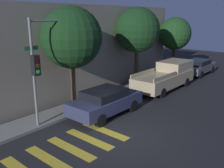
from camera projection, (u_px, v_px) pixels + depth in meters
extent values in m
plane|color=black|center=(121.00, 135.00, 11.18)|extent=(60.00, 60.00, 0.00)
cube|color=slate|center=(64.00, 112.00, 13.68)|extent=(26.00, 1.65, 0.14)
cube|color=gray|center=(18.00, 53.00, 15.56)|extent=(26.00, 6.00, 5.83)
cube|color=gold|center=(49.00, 159.00, 9.26)|extent=(0.45, 2.60, 0.00)
cube|color=gold|center=(71.00, 148.00, 10.02)|extent=(0.45, 2.60, 0.00)
cube|color=gold|center=(89.00, 139.00, 10.78)|extent=(0.45, 2.60, 0.00)
cube|color=gold|center=(105.00, 131.00, 11.54)|extent=(0.45, 2.60, 0.00)
cylinder|color=slate|center=(34.00, 76.00, 11.19)|extent=(0.12, 0.12, 5.08)
cube|color=black|center=(36.00, 65.00, 10.93)|extent=(0.30, 0.30, 0.90)
cylinder|color=#4C0C0C|center=(37.00, 60.00, 10.76)|extent=(0.18, 0.02, 0.18)
cylinder|color=#593D0A|center=(38.00, 66.00, 10.83)|extent=(0.18, 0.02, 0.18)
cylinder|color=#26E54C|center=(38.00, 72.00, 10.90)|extent=(0.18, 0.02, 0.18)
cube|color=#19662D|center=(31.00, 48.00, 10.86)|extent=(0.70, 0.02, 0.18)
cylinder|color=slate|center=(47.00, 21.00, 11.21)|extent=(1.76, 0.08, 0.08)
sphere|color=#F9E5B2|center=(62.00, 23.00, 11.88)|extent=(0.36, 0.36, 0.36)
cube|color=#2D3351|center=(106.00, 103.00, 13.29)|extent=(4.24, 1.82, 0.67)
cube|color=black|center=(104.00, 94.00, 13.06)|extent=(2.21, 1.60, 0.43)
cylinder|color=black|center=(110.00, 100.00, 14.85)|extent=(0.66, 0.22, 0.66)
cylinder|color=black|center=(133.00, 106.00, 13.83)|extent=(0.66, 0.22, 0.66)
cylinder|color=black|center=(77.00, 112.00, 12.92)|extent=(0.66, 0.22, 0.66)
cylinder|color=black|center=(100.00, 120.00, 11.90)|extent=(0.66, 0.22, 0.66)
cube|color=tan|center=(164.00, 79.00, 17.88)|extent=(5.78, 1.95, 0.84)
cube|color=tan|center=(175.00, 65.00, 18.85)|extent=(2.60, 1.80, 0.69)
cube|color=tan|center=(143.00, 73.00, 17.21)|extent=(2.89, 0.08, 0.28)
cube|color=tan|center=(165.00, 77.00, 16.14)|extent=(2.89, 0.08, 0.28)
cylinder|color=black|center=(165.00, 78.00, 19.86)|extent=(0.66, 0.22, 0.66)
cylinder|color=black|center=(186.00, 82.00, 18.76)|extent=(0.66, 0.22, 0.66)
cylinder|color=black|center=(139.00, 88.00, 17.23)|extent=(0.66, 0.22, 0.66)
cylinder|color=black|center=(162.00, 93.00, 16.13)|extent=(0.66, 0.22, 0.66)
cube|color=#4C5156|center=(198.00, 68.00, 22.52)|extent=(4.35, 1.75, 0.59)
cube|color=black|center=(198.00, 62.00, 22.30)|extent=(2.26, 1.54, 0.42)
cylinder|color=black|center=(195.00, 67.00, 24.08)|extent=(0.66, 0.22, 0.66)
cylinder|color=black|center=(212.00, 70.00, 23.10)|extent=(0.66, 0.22, 0.66)
cylinder|color=black|center=(183.00, 72.00, 22.09)|extent=(0.66, 0.22, 0.66)
cylinder|color=black|center=(201.00, 75.00, 21.12)|extent=(0.66, 0.22, 0.66)
cylinder|color=#4C3823|center=(73.00, 86.00, 13.84)|extent=(0.26, 0.26, 2.81)
sphere|color=#143316|center=(71.00, 38.00, 13.14)|extent=(3.28, 3.28, 3.28)
cylinder|color=#42301E|center=(136.00, 67.00, 18.27)|extent=(0.29, 0.29, 2.98)
sphere|color=#143316|center=(137.00, 30.00, 17.56)|extent=(3.19, 3.19, 3.19)
cylinder|color=#42301E|center=(173.00, 60.00, 22.61)|extent=(0.31, 0.31, 2.56)
sphere|color=#193D19|center=(175.00, 34.00, 21.98)|extent=(2.84, 2.84, 2.84)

